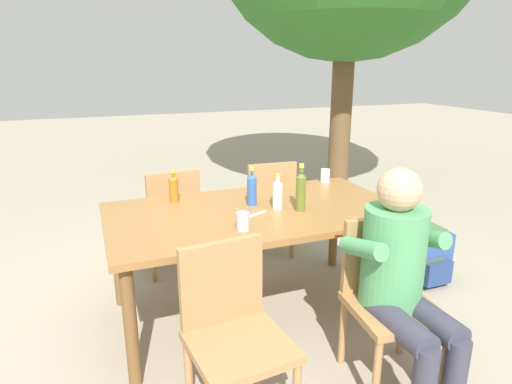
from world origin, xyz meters
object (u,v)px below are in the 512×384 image
Objects in this scene: dining_table at (256,221)px; chair_near_left at (233,326)px; cup_white at (325,176)px; person_in_white_shirt at (402,273)px; backpack_by_near_side at (422,256)px; table_knife at (250,216)px; chair_far_left at (171,215)px; cup_steel at (243,221)px; chair_far_right at (267,203)px; bottle_olive at (301,191)px; bottle_blue at (252,189)px; bottle_amber at (174,188)px; bottle_clear at (278,194)px; chair_near_right at (387,292)px; backpack_by_far_side at (430,260)px.

dining_table is 0.95m from chair_near_left.
dining_table is 18.22× the size of cup_white.
backpack_by_near_side is at bearing 42.63° from person_in_white_shirt.
table_knife is 0.51× the size of backpack_by_near_side.
chair_far_left reaches higher than cup_white.
chair_far_left reaches higher than cup_steel.
bottle_olive is at bearing -99.62° from chair_far_right.
chair_near_left is (-0.02, -1.64, 0.00)m from chair_far_left.
bottle_blue is at bearing -59.05° from chair_far_left.
bottle_amber is 2.12× the size of cup_white.
backpack_by_near_side is at bearing 2.51° from bottle_olive.
dining_table is at bearing 114.67° from person_in_white_shirt.
bottle_clear is at bearing 107.75° from person_in_white_shirt.
backpack_by_near_side is (0.93, 0.75, -0.27)m from chair_near_right.
chair_near_right is 1.96× the size of backpack_by_near_side.
chair_near_left is 1.98m from backpack_by_far_side.
chair_near_left is 1.09m from bottle_blue.
bottle_olive is at bearing -33.72° from bottle_amber.
person_in_white_shirt reaches higher than cup_steel.
chair_near_right and chair_far_left have the same top height.
backpack_by_far_side is (1.60, 0.19, -0.60)m from cup_steel.
chair_near_right is at bearing -62.00° from dining_table.
bottle_olive is (0.68, -0.93, 0.39)m from chair_far_left.
chair_near_right is 1.64m from chair_far_right.
table_knife reaches higher than backpack_by_near_side.
table_knife is at bearing -126.34° from dining_table.
dining_table is 0.95m from chair_near_right.
backpack_by_near_side is at bearing 39.10° from chair_near_right.
cup_steel reaches higher than table_knife.
bottle_amber reaches higher than dining_table.
cup_white is at bearing 29.93° from dining_table.
backpack_by_far_side is (1.13, -0.00, -0.68)m from bottle_olive.
cup_white reaches higher than table_knife.
backpack_by_near_side is (1.80, 0.75, -0.27)m from chair_near_left.
bottle_amber is at bearing 166.58° from backpack_by_near_side.
bottle_blue is 0.84× the size of bottle_olive.
chair_near_left is 2.82× the size of bottle_olive.
cup_white is at bearing 3.20° from bottle_amber.
cup_white is at bearing -48.47° from chair_far_right.
backpack_by_far_side is (0.64, -0.56, -0.60)m from cup_white.
cup_steel is at bearing 135.10° from person_in_white_shirt.
chair_far_left is 3.71× the size of bottle_clear.
chair_far_left is 1.95m from person_in_white_shirt.
backpack_by_far_side is (1.26, -0.09, -0.65)m from bottle_clear.
bottle_amber is (-0.03, 1.19, 0.35)m from chair_near_left.
person_in_white_shirt is 4.54× the size of bottle_blue.
chair_near_right is 3.35× the size of bottle_blue.
bottle_blue is at bearing 133.20° from bottle_clear.
bottle_amber is at bearing 165.28° from backpack_by_far_side.
chair_near_left is 0.83m from table_knife.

